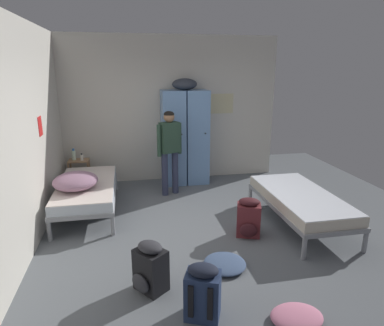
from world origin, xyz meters
TOP-DOWN VIEW (x-y plane):
  - ground_plane at (0.00, 0.00)m, footprint 7.79×7.79m
  - room_backdrop at (-1.13, 1.17)m, footprint 4.37×4.93m
  - locker_bank at (0.23, 2.15)m, footprint 0.90×0.55m
  - shelf_unit at (-1.82, 2.17)m, footprint 0.38×0.30m
  - bed_right at (1.57, -0.06)m, footprint 0.90×1.90m
  - bed_left_rear at (-1.57, 1.02)m, footprint 0.90×1.90m
  - bedding_heap at (-1.70, 0.78)m, footprint 0.67×0.72m
  - person_traveler at (-0.15, 1.54)m, footprint 0.46×0.30m
  - water_bottle at (-1.90, 2.19)m, footprint 0.08×0.08m
  - lotion_bottle at (-1.75, 2.13)m, footprint 0.05×0.05m
  - backpack_navy at (-0.28, -1.70)m, footprint 0.39×0.40m
  - backpack_maroon at (0.70, -0.27)m, footprint 0.38×0.39m
  - backpack_black at (-0.73, -1.21)m, footprint 0.42×0.41m
  - clothes_pile_pink at (0.56, -1.94)m, footprint 0.50×0.39m
  - clothes_pile_denim at (0.16, -0.95)m, footprint 0.50×0.52m

SIDE VIEW (x-z plane):
  - ground_plane at x=0.00m, z-range 0.00..0.00m
  - clothes_pile_denim at x=0.16m, z-range 0.00..0.08m
  - clothes_pile_pink at x=0.56m, z-range 0.00..0.10m
  - backpack_navy at x=-0.28m, z-range -0.02..0.53m
  - backpack_maroon at x=0.70m, z-range -0.02..0.53m
  - backpack_black at x=-0.73m, z-range -0.02..0.53m
  - shelf_unit at x=-1.82m, z-range 0.06..0.63m
  - bed_right at x=1.57m, z-range 0.14..0.63m
  - bed_left_rear at x=-1.57m, z-range 0.14..0.63m
  - bedding_heap at x=-1.70m, z-range 0.49..0.73m
  - lotion_bottle at x=-1.75m, z-range 0.56..0.70m
  - water_bottle at x=-1.90m, z-range 0.56..0.78m
  - person_traveler at x=-0.15m, z-range 0.16..1.69m
  - locker_bank at x=0.23m, z-range -0.07..2.00m
  - room_backdrop at x=-1.13m, z-range 0.00..2.88m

